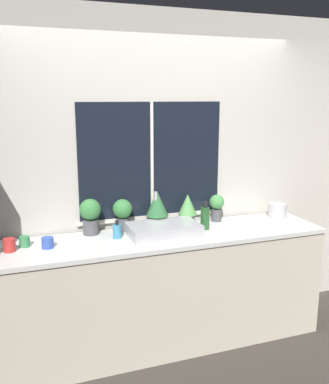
{
  "coord_description": "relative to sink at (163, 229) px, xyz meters",
  "views": [
    {
      "loc": [
        -1.09,
        -2.75,
        2.01
      ],
      "look_at": [
        -0.0,
        0.29,
        1.29
      ],
      "focal_mm": 40.0,
      "sensor_mm": 36.0,
      "label": 1
    }
  ],
  "objects": [
    {
      "name": "wall_back",
      "position": [
        0.01,
        0.35,
        0.37
      ],
      "size": [
        8.0,
        0.09,
        2.7
      ],
      "color": "#BCB7AD",
      "rests_on": "ground_plane"
    },
    {
      "name": "mug_green",
      "position": [
        -1.05,
        0.08,
        -0.01
      ],
      "size": [
        0.08,
        0.08,
        0.08
      ],
      "color": "#38844C",
      "rests_on": "counter"
    },
    {
      "name": "potted_plant_far_left",
      "position": [
        -0.54,
        0.21,
        0.12
      ],
      "size": [
        0.17,
        0.17,
        0.29
      ],
      "color": "#4C4C51",
      "rests_on": "counter"
    },
    {
      "name": "counter",
      "position": [
        0.01,
        -0.02,
        -0.51
      ],
      "size": [
        2.64,
        0.61,
        0.94
      ],
      "color": "beige",
      "rests_on": "ground_plane"
    },
    {
      "name": "bottle_tall",
      "position": [
        0.37,
        0.03,
        0.05
      ],
      "size": [
        0.07,
        0.07,
        0.23
      ],
      "color": "#235128",
      "rests_on": "counter"
    },
    {
      "name": "ground_plane",
      "position": [
        0.01,
        -0.31,
        -0.98
      ],
      "size": [
        14.0,
        14.0,
        0.0
      ],
      "primitive_type": "plane",
      "color": "#38332D"
    },
    {
      "name": "potted_plant_right",
      "position": [
        0.29,
        0.21,
        0.11
      ],
      "size": [
        0.16,
        0.16,
        0.26
      ],
      "color": "#4C4C51",
      "rests_on": "counter"
    },
    {
      "name": "potted_plant_center",
      "position": [
        0.02,
        0.21,
        0.13
      ],
      "size": [
        0.19,
        0.19,
        0.31
      ],
      "color": "#4C4C51",
      "rests_on": "counter"
    },
    {
      "name": "kettle",
      "position": [
        1.14,
        0.12,
        0.02
      ],
      "size": [
        0.17,
        0.17,
        0.14
      ],
      "color": "#B2B2B7",
      "rests_on": "counter"
    },
    {
      "name": "mug_red",
      "position": [
        -1.15,
        0.01,
        0.0
      ],
      "size": [
        0.09,
        0.09,
        0.09
      ],
      "color": "#B72D28",
      "rests_on": "counter"
    },
    {
      "name": "soap_bottle",
      "position": [
        -0.37,
        0.04,
        0.01
      ],
      "size": [
        0.07,
        0.07,
        0.14
      ],
      "color": "teal",
      "rests_on": "counter"
    },
    {
      "name": "sink",
      "position": [
        0.0,
        0.0,
        0.0
      ],
      "size": [
        0.56,
        0.38,
        0.31
      ],
      "color": "#ADADB2",
      "rests_on": "counter"
    },
    {
      "name": "potted_plant_far_right",
      "position": [
        0.57,
        0.21,
        0.09
      ],
      "size": [
        0.13,
        0.13,
        0.24
      ],
      "color": "#4C4C51",
      "rests_on": "counter"
    },
    {
      "name": "mug_blue",
      "position": [
        -0.89,
        -0.01,
        -0.01
      ],
      "size": [
        0.09,
        0.09,
        0.08
      ],
      "color": "#3351AD",
      "rests_on": "counter"
    },
    {
      "name": "wall_right",
      "position": [
        2.37,
        1.19,
        0.37
      ],
      "size": [
        0.06,
        7.0,
        2.7
      ],
      "color": "#BCB7AD",
      "rests_on": "ground_plane"
    },
    {
      "name": "potted_plant_left",
      "position": [
        -0.28,
        0.21,
        0.11
      ],
      "size": [
        0.16,
        0.16,
        0.26
      ],
      "color": "#4C4C51",
      "rests_on": "counter"
    }
  ]
}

